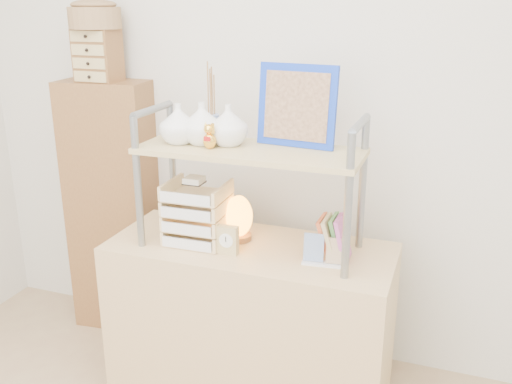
# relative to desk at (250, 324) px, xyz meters

# --- Properties ---
(room_shell) EXTENTS (3.42, 3.41, 2.61)m
(room_shell) POSITION_rel_desk_xyz_m (0.00, -0.81, 1.32)
(room_shell) COLOR silver
(room_shell) RESTS_ON ground
(desk) EXTENTS (1.20, 0.50, 0.75)m
(desk) POSITION_rel_desk_xyz_m (0.00, 0.00, 0.00)
(desk) COLOR tan
(desk) RESTS_ON ground
(cabinet) EXTENTS (0.47, 0.29, 1.35)m
(cabinet) POSITION_rel_desk_xyz_m (-0.92, 0.37, 0.30)
(cabinet) COLOR brown
(cabinet) RESTS_ON ground
(hutch) EXTENTS (0.90, 0.34, 0.75)m
(hutch) POSITION_rel_desk_xyz_m (-0.07, 0.01, 0.82)
(hutch) COLOR gray
(hutch) RESTS_ON desk
(letter_tray) EXTENTS (0.24, 0.23, 0.29)m
(letter_tray) POSITION_rel_desk_xyz_m (-0.23, -0.04, 0.49)
(letter_tray) COLOR #D6B080
(letter_tray) RESTS_ON desk
(salt_lamp) EXTENTS (0.13, 0.12, 0.20)m
(salt_lamp) POSITION_rel_desk_xyz_m (-0.07, 0.05, 0.48)
(salt_lamp) COLOR brown
(salt_lamp) RESTS_ON desk
(desk_clock) EXTENTS (0.09, 0.04, 0.12)m
(desk_clock) POSITION_rel_desk_xyz_m (-0.06, -0.10, 0.44)
(desk_clock) COLOR tan
(desk_clock) RESTS_ON desk
(postcard_stand) EXTENTS (0.17, 0.06, 0.12)m
(postcard_stand) POSITION_rel_desk_xyz_m (0.33, -0.07, 0.41)
(postcard_stand) COLOR white
(postcard_stand) RESTS_ON desk
(drawer_chest) EXTENTS (0.20, 0.16, 0.25)m
(drawer_chest) POSITION_rel_desk_xyz_m (-0.92, 0.35, 1.10)
(drawer_chest) COLOR brown
(drawer_chest) RESTS_ON cabinet
(woven_basket) EXTENTS (0.25, 0.25, 0.10)m
(woven_basket) POSITION_rel_desk_xyz_m (-0.92, 0.35, 1.28)
(woven_basket) COLOR brown
(woven_basket) RESTS_ON drawer_chest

